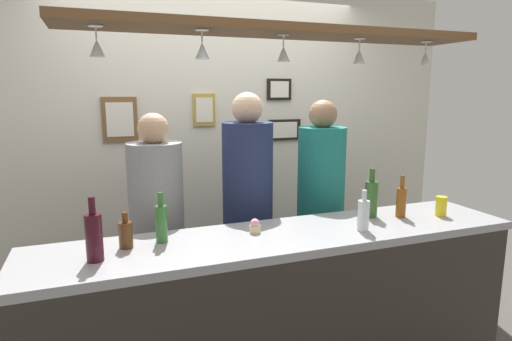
# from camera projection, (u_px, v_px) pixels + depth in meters

# --- Properties ---
(back_wall) EXTENTS (4.40, 0.06, 2.60)m
(back_wall) POSITION_uv_depth(u_px,v_px,m) (214.00, 146.00, 3.61)
(back_wall) COLOR silver
(back_wall) RESTS_ON ground_plane
(bar_counter) EXTENTS (2.70, 0.55, 1.00)m
(bar_counter) POSITION_uv_depth(u_px,v_px,m) (296.00, 301.00, 2.25)
(bar_counter) COLOR #99999E
(bar_counter) RESTS_ON ground_plane
(overhead_glass_rack) EXTENTS (2.20, 0.36, 0.04)m
(overhead_glass_rack) POSITION_uv_depth(u_px,v_px,m) (284.00, 31.00, 2.18)
(overhead_glass_rack) COLOR brown
(hanging_wineglass_far_left) EXTENTS (0.07, 0.07, 0.13)m
(hanging_wineglass_far_left) POSITION_uv_depth(u_px,v_px,m) (97.00, 47.00, 1.87)
(hanging_wineglass_far_left) COLOR silver
(hanging_wineglass_far_left) RESTS_ON overhead_glass_rack
(hanging_wineglass_left) EXTENTS (0.07, 0.07, 0.13)m
(hanging_wineglass_left) POSITION_uv_depth(u_px,v_px,m) (202.00, 50.00, 1.99)
(hanging_wineglass_left) COLOR silver
(hanging_wineglass_left) RESTS_ON overhead_glass_rack
(hanging_wineglass_center_left) EXTENTS (0.07, 0.07, 0.13)m
(hanging_wineglass_center_left) POSITION_uv_depth(u_px,v_px,m) (283.00, 53.00, 2.18)
(hanging_wineglass_center_left) COLOR silver
(hanging_wineglass_center_left) RESTS_ON overhead_glass_rack
(hanging_wineglass_center) EXTENTS (0.07, 0.07, 0.13)m
(hanging_wineglass_center) POSITION_uv_depth(u_px,v_px,m) (359.00, 56.00, 2.33)
(hanging_wineglass_center) COLOR silver
(hanging_wineglass_center) RESTS_ON overhead_glass_rack
(hanging_wineglass_center_right) EXTENTS (0.07, 0.07, 0.13)m
(hanging_wineglass_center_right) POSITION_uv_depth(u_px,v_px,m) (425.00, 58.00, 2.47)
(hanging_wineglass_center_right) COLOR silver
(hanging_wineglass_center_right) RESTS_ON overhead_glass_rack
(person_left_grey_shirt) EXTENTS (0.34, 0.34, 1.63)m
(person_left_grey_shirt) POSITION_uv_depth(u_px,v_px,m) (157.00, 216.00, 2.72)
(person_left_grey_shirt) COLOR #2D334C
(person_left_grey_shirt) RESTS_ON ground_plane
(person_middle_navy_shirt) EXTENTS (0.34, 0.34, 1.75)m
(person_middle_navy_shirt) POSITION_uv_depth(u_px,v_px,m) (248.00, 196.00, 2.91)
(person_middle_navy_shirt) COLOR #2D334C
(person_middle_navy_shirt) RESTS_ON ground_plane
(person_right_teal_shirt) EXTENTS (0.34, 0.34, 1.70)m
(person_right_teal_shirt) POSITION_uv_depth(u_px,v_px,m) (321.00, 194.00, 3.11)
(person_right_teal_shirt) COLOR #2D334C
(person_right_teal_shirt) RESTS_ON ground_plane
(bottle_soda_clear) EXTENTS (0.06, 0.06, 0.23)m
(bottle_soda_clear) POSITION_uv_depth(u_px,v_px,m) (363.00, 214.00, 2.37)
(bottle_soda_clear) COLOR silver
(bottle_soda_clear) RESTS_ON bar_counter
(bottle_wine_dark_red) EXTENTS (0.08, 0.08, 0.30)m
(bottle_wine_dark_red) POSITION_uv_depth(u_px,v_px,m) (94.00, 236.00, 1.94)
(bottle_wine_dark_red) COLOR #380F19
(bottle_wine_dark_red) RESTS_ON bar_counter
(bottle_beer_green_import) EXTENTS (0.06, 0.06, 0.26)m
(bottle_beer_green_import) POSITION_uv_depth(u_px,v_px,m) (161.00, 222.00, 2.19)
(bottle_beer_green_import) COLOR #336B2D
(bottle_beer_green_import) RESTS_ON bar_counter
(bottle_beer_brown_stubby) EXTENTS (0.07, 0.07, 0.18)m
(bottle_beer_brown_stubby) POSITION_uv_depth(u_px,v_px,m) (126.00, 234.00, 2.11)
(bottle_beer_brown_stubby) COLOR #512D14
(bottle_beer_brown_stubby) RESTS_ON bar_counter
(bottle_champagne_green) EXTENTS (0.08, 0.08, 0.30)m
(bottle_champagne_green) POSITION_uv_depth(u_px,v_px,m) (371.00, 198.00, 2.63)
(bottle_champagne_green) COLOR #2D5623
(bottle_champagne_green) RESTS_ON bar_counter
(bottle_beer_amber_tall) EXTENTS (0.06, 0.06, 0.26)m
(bottle_beer_amber_tall) POSITION_uv_depth(u_px,v_px,m) (401.00, 201.00, 2.63)
(bottle_beer_amber_tall) COLOR brown
(bottle_beer_amber_tall) RESTS_ON bar_counter
(drink_can) EXTENTS (0.07, 0.07, 0.12)m
(drink_can) POSITION_uv_depth(u_px,v_px,m) (441.00, 206.00, 2.65)
(drink_can) COLOR yellow
(drink_can) RESTS_ON bar_counter
(cupcake) EXTENTS (0.06, 0.06, 0.08)m
(cupcake) POSITION_uv_depth(u_px,v_px,m) (255.00, 226.00, 2.35)
(cupcake) COLOR beige
(cupcake) RESTS_ON bar_counter
(picture_frame_caricature) EXTENTS (0.26, 0.02, 0.34)m
(picture_frame_caricature) POSITION_uv_depth(u_px,v_px,m) (120.00, 120.00, 3.27)
(picture_frame_caricature) COLOR brown
(picture_frame_caricature) RESTS_ON back_wall
(picture_frame_upper_small) EXTENTS (0.22, 0.02, 0.18)m
(picture_frame_upper_small) POSITION_uv_depth(u_px,v_px,m) (279.00, 89.00, 3.68)
(picture_frame_upper_small) COLOR black
(picture_frame_upper_small) RESTS_ON back_wall
(picture_frame_crest) EXTENTS (0.18, 0.02, 0.26)m
(picture_frame_crest) POSITION_uv_depth(u_px,v_px,m) (204.00, 110.00, 3.49)
(picture_frame_crest) COLOR #B29338
(picture_frame_crest) RESTS_ON back_wall
(picture_frame_lower_pair) EXTENTS (0.30, 0.02, 0.18)m
(picture_frame_lower_pair) POSITION_uv_depth(u_px,v_px,m) (285.00, 130.00, 3.77)
(picture_frame_lower_pair) COLOR black
(picture_frame_lower_pair) RESTS_ON back_wall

